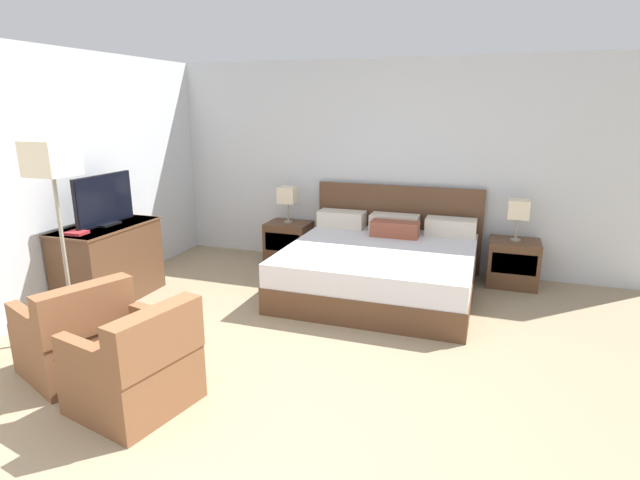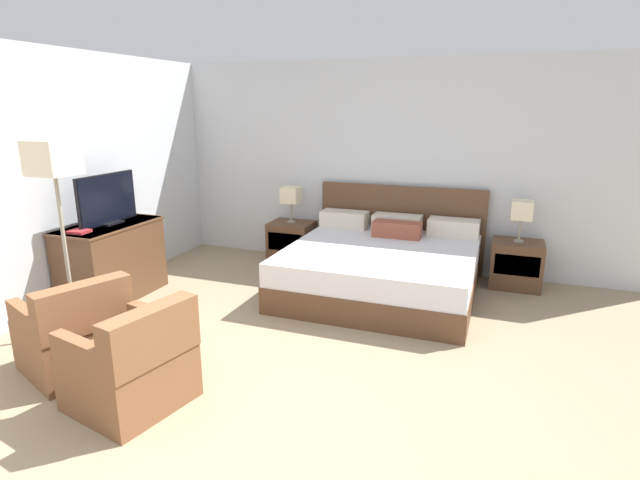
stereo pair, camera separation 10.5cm
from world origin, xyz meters
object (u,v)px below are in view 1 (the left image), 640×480
at_px(dresser, 109,262).
at_px(tv, 104,201).
at_px(nightstand_left, 289,242).
at_px(floor_lamp, 53,173).
at_px(table_lamp_left, 288,196).
at_px(armchair_by_window, 77,338).
at_px(armchair_companion, 137,369).
at_px(nightstand_right, 513,263).
at_px(table_lamp_right, 519,210).
at_px(bed, 381,266).
at_px(book_red_cover, 77,233).

height_order(dresser, tv, tv).
relative_size(nightstand_left, tv, 0.71).
bearing_deg(floor_lamp, table_lamp_left, 70.78).
relative_size(tv, armchair_by_window, 0.87).
xyz_separation_m(armchair_companion, floor_lamp, (-1.25, 0.70, 1.18)).
xyz_separation_m(nightstand_right, armchair_by_window, (-3.20, -3.16, 0.02)).
bearing_deg(table_lamp_right, bed, -153.88).
bearing_deg(table_lamp_right, tv, -155.72).
relative_size(armchair_by_window, armchair_companion, 1.09).
distance_m(armchair_by_window, armchair_companion, 0.78).
bearing_deg(nightstand_right, nightstand_left, 180.00).
bearing_deg(table_lamp_left, armchair_by_window, -97.89).
distance_m(bed, table_lamp_left, 1.65).
distance_m(table_lamp_left, tv, 2.22).
bearing_deg(nightstand_left, floor_lamp, -109.23).
height_order(nightstand_left, armchair_by_window, armchair_by_window).
height_order(table_lamp_right, armchair_companion, table_lamp_right).
bearing_deg(floor_lamp, nightstand_right, 36.08).
distance_m(dresser, tv, 0.64).
distance_m(bed, table_lamp_right, 1.65).
distance_m(bed, armchair_by_window, 3.08).
bearing_deg(dresser, table_lamp_right, 24.58).
relative_size(table_lamp_right, armchair_companion, 0.57).
relative_size(table_lamp_left, dresser, 0.42).
xyz_separation_m(nightstand_right, armchair_companion, (-2.46, -3.40, 0.02)).
xyz_separation_m(nightstand_left, tv, (-1.27, -1.82, 0.79)).
xyz_separation_m(bed, dresser, (-2.65, -1.17, 0.12)).
bearing_deg(nightstand_right, table_lamp_left, 179.97).
bearing_deg(tv, table_lamp_right, 24.28).
bearing_deg(bed, dresser, -156.23).
relative_size(table_lamp_right, tv, 0.60).
bearing_deg(armchair_companion, nightstand_right, 54.11).
bearing_deg(table_lamp_right, dresser, -155.42).
bearing_deg(table_lamp_right, nightstand_left, -179.97).
bearing_deg(nightstand_right, armchair_companion, -125.89).
relative_size(armchair_companion, floor_lamp, 0.47).
relative_size(nightstand_right, dresser, 0.50).
bearing_deg(book_red_cover, armchair_by_window, -48.42).
distance_m(nightstand_right, dresser, 4.44).
relative_size(nightstand_left, table_lamp_left, 1.18).
relative_size(nightstand_right, table_lamp_right, 1.18).
bearing_deg(dresser, table_lamp_left, 55.47).
distance_m(table_lamp_left, dresser, 2.29).
bearing_deg(dresser, armchair_by_window, -57.67).
bearing_deg(bed, nightstand_left, 153.94).
height_order(armchair_by_window, floor_lamp, floor_lamp).
bearing_deg(armchair_by_window, table_lamp_right, 44.62).
height_order(table_lamp_right, tv, tv).
xyz_separation_m(dresser, tv, (0.00, 0.03, 0.64)).
xyz_separation_m(bed, table_lamp_left, (-1.38, 0.68, 0.59)).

